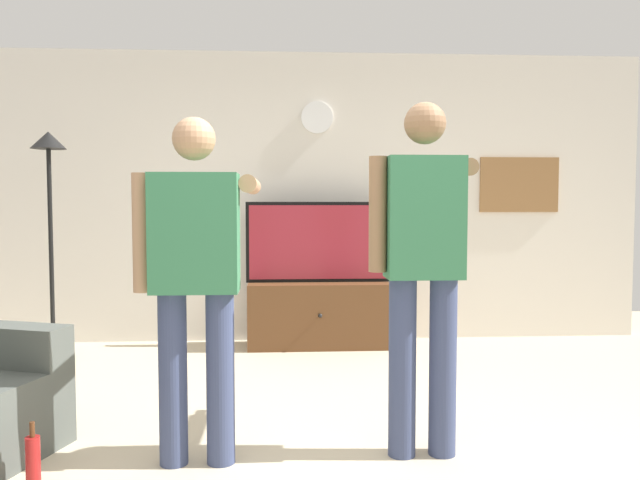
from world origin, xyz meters
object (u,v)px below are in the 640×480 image
(floor_lamp, at_px, (50,197))
(beverage_bottle, at_px, (33,459))
(television, at_px, (319,242))
(person_standing_nearer_lamp, at_px, (196,269))
(tv_stand, at_px, (319,315))
(wall_clock, at_px, (317,117))
(framed_picture, at_px, (519,185))
(person_standing_nearer_couch, at_px, (423,258))

(floor_lamp, distance_m, beverage_bottle, 2.76)
(television, height_order, floor_lamp, floor_lamp)
(television, height_order, person_standing_nearer_lamp, person_standing_nearer_lamp)
(tv_stand, distance_m, person_standing_nearer_lamp, 2.67)
(wall_clock, distance_m, floor_lamp, 2.43)
(wall_clock, distance_m, beverage_bottle, 3.86)
(framed_picture, bearing_deg, floor_lamp, -171.54)
(tv_stand, height_order, person_standing_nearer_lamp, person_standing_nearer_lamp)
(framed_picture, xyz_separation_m, floor_lamp, (-4.17, -0.62, -0.13))
(television, relative_size, beverage_bottle, 4.46)
(person_standing_nearer_lamp, relative_size, beverage_bottle, 5.84)
(television, relative_size, wall_clock, 4.41)
(framed_picture, distance_m, person_standing_nearer_lamp, 3.89)
(wall_clock, bearing_deg, person_standing_nearer_lamp, -105.14)
(television, bearing_deg, framed_picture, 7.31)
(tv_stand, xyz_separation_m, television, (-0.00, 0.05, 0.65))
(tv_stand, relative_size, television, 0.97)
(person_standing_nearer_lamp, bearing_deg, person_standing_nearer_couch, 1.88)
(beverage_bottle, bearing_deg, wall_clock, 63.63)
(wall_clock, height_order, person_standing_nearer_lamp, wall_clock)
(television, distance_m, person_standing_nearer_lamp, 2.63)
(television, xyz_separation_m, framed_picture, (1.94, 0.25, 0.53))
(person_standing_nearer_couch, bearing_deg, beverage_bottle, -172.54)
(person_standing_nearer_lamp, distance_m, beverage_bottle, 1.14)
(wall_clock, height_order, framed_picture, wall_clock)
(television, distance_m, framed_picture, 2.02)
(tv_stand, height_order, wall_clock, wall_clock)
(television, relative_size, person_standing_nearer_couch, 0.73)
(framed_picture, height_order, floor_lamp, floor_lamp)
(person_standing_nearer_couch, bearing_deg, television, 99.01)
(person_standing_nearer_lamp, height_order, person_standing_nearer_couch, person_standing_nearer_couch)
(person_standing_nearer_couch, distance_m, beverage_bottle, 2.09)
(person_standing_nearer_lamp, bearing_deg, framed_picture, 45.85)
(floor_lamp, distance_m, person_standing_nearer_lamp, 2.64)
(wall_clock, relative_size, framed_picture, 0.39)
(wall_clock, xyz_separation_m, framed_picture, (1.94, 0.00, -0.62))
(framed_picture, height_order, person_standing_nearer_lamp, framed_picture)
(framed_picture, bearing_deg, wall_clock, -179.85)
(tv_stand, xyz_separation_m, person_standing_nearer_lamp, (-0.75, -2.47, 0.68))
(person_standing_nearer_couch, relative_size, beverage_bottle, 6.14)
(tv_stand, relative_size, person_standing_nearer_lamp, 0.74)
(television, height_order, person_standing_nearer_couch, person_standing_nearer_couch)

